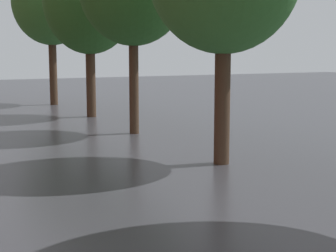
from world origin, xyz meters
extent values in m
cylinder|color=#473323|center=(3.15, 6.08, 1.25)|extent=(0.30, 0.30, 2.50)
cylinder|color=#473323|center=(3.19, 10.31, 1.34)|extent=(0.25, 0.25, 2.69)
cylinder|color=#473323|center=(3.38, 14.27, 1.26)|extent=(0.31, 0.31, 2.53)
cylinder|color=#473323|center=(3.37, 18.84, 1.43)|extent=(0.31, 0.31, 2.87)
ellipsoid|color=#387533|center=(3.37, 18.84, 4.17)|extent=(3.12, 3.12, 3.47)
camera|label=1|loc=(-2.35, -2.08, 2.14)|focal=54.84mm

